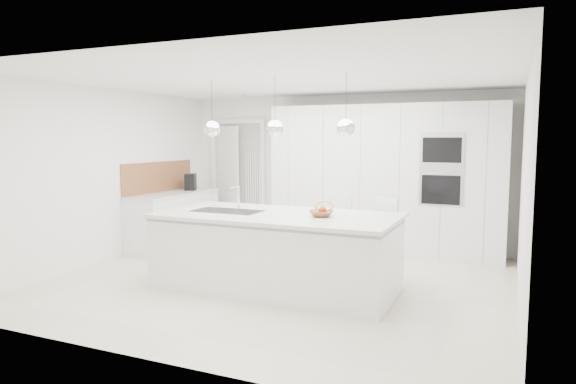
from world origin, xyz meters
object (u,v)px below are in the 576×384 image
at_px(fruit_bowl, 321,214).
at_px(bar_stool_left, 336,234).
at_px(espresso_machine, 191,182).
at_px(bar_stool_right, 384,241).
at_px(island_base, 275,253).

distance_m(fruit_bowl, bar_stool_left, 0.99).
xyz_separation_m(espresso_machine, bar_stool_right, (3.64, -1.17, -0.52)).
height_order(espresso_machine, bar_stool_right, espresso_machine).
height_order(espresso_machine, bar_stool_left, espresso_machine).
height_order(island_base, bar_stool_left, bar_stool_left).
height_order(bar_stool_left, bar_stool_right, bar_stool_left).
relative_size(island_base, espresso_machine, 9.92).
bearing_deg(fruit_bowl, bar_stool_right, 53.58).
bearing_deg(island_base, fruit_bowl, 4.37).
height_order(island_base, fruit_bowl, fruit_bowl).
xyz_separation_m(island_base, bar_stool_right, (1.11, 0.79, 0.09)).
distance_m(island_base, bar_stool_left, 1.04).
bearing_deg(bar_stool_right, island_base, -121.49).
bearing_deg(espresso_machine, bar_stool_right, -42.75).
bearing_deg(espresso_machine, bar_stool_left, -43.94).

